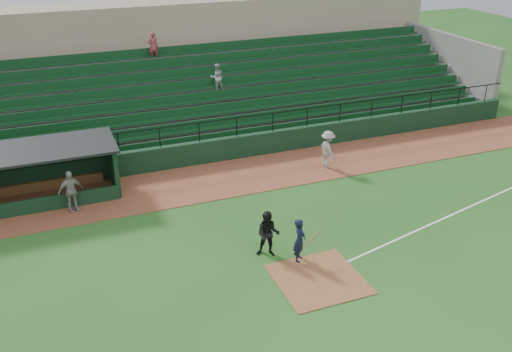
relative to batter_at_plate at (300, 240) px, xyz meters
name	(u,v)px	position (x,y,z in m)	size (l,w,h in m)	color
ground	(306,264)	(0.12, -0.36, -0.86)	(90.00, 90.00, 0.00)	#23541B
warning_track	(233,177)	(0.12, 7.64, -0.85)	(40.00, 4.00, 0.03)	brown
home_plate_dirt	(318,279)	(0.12, -1.36, -0.85)	(3.00, 3.00, 0.03)	brown
foul_line	(460,211)	(8.12, 0.84, -0.86)	(18.00, 0.09, 0.01)	white
stadium_structure	(185,85)	(0.12, 16.10, 1.44)	(38.00, 13.08, 6.40)	black
dugout	(13,171)	(-9.63, 9.20, 0.47)	(8.90, 3.20, 2.42)	black
batter_at_plate	(300,240)	(0.00, 0.00, 0.00)	(1.15, 0.75, 1.73)	black
umpire	(268,234)	(-0.94, 0.75, 0.05)	(0.89, 0.69, 1.82)	black
runner	(328,149)	(4.92, 7.06, 0.11)	(1.22, 0.70, 1.89)	#999590
dugout_player_a	(71,191)	(-7.44, 7.00, 0.09)	(1.09, 0.45, 1.86)	gray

